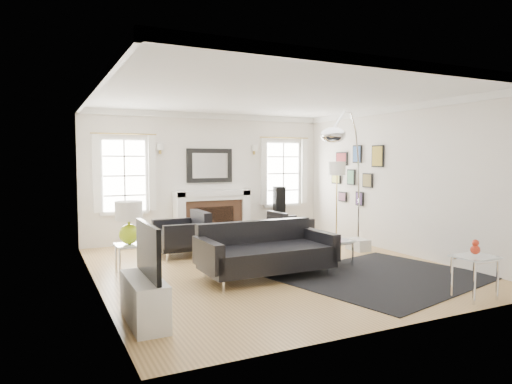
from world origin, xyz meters
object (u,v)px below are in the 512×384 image
armchair_left (184,235)px  gourd_lamp (129,220)px  arc_floor_lamp (348,178)px  sofa (265,252)px  fireplace (213,216)px  coffee_table (315,240)px  armchair_right (288,228)px

armchair_left → gourd_lamp: size_ratio=1.52×
armchair_left → arc_floor_lamp: arc_floor_lamp is taller
sofa → gourd_lamp: gourd_lamp is taller
armchair_left → gourd_lamp: 1.63m
fireplace → armchair_left: fireplace is taller
armchair_left → coffee_table: (1.81, -1.66, 0.03)m
fireplace → arc_floor_lamp: arc_floor_lamp is taller
fireplace → sofa: bearing=-96.3°
sofa → armchair_left: same height
fireplace → sofa: 3.28m
fireplace → arc_floor_lamp: bearing=-64.5°
armchair_right → arc_floor_lamp: arc_floor_lamp is taller
armchair_left → arc_floor_lamp: 3.17m
armchair_left → sofa: bearing=-72.0°
fireplace → sofa: fireplace is taller
fireplace → gourd_lamp: bearing=-134.4°
armchair_left → gourd_lamp: gourd_lamp is taller
sofa → arc_floor_lamp: bearing=9.7°
armchair_right → arc_floor_lamp: bearing=-89.3°
fireplace → gourd_lamp: 3.16m
sofa → coffee_table: bearing=17.5°
fireplace → gourd_lamp: size_ratio=2.57×
armchair_left → armchair_right: bearing=7.5°
armchair_left → arc_floor_lamp: bearing=-35.4°
sofa → gourd_lamp: size_ratio=3.13×
arc_floor_lamp → armchair_right: bearing=90.7°
sofa → coffee_table: size_ratio=2.13×
armchair_right → coffee_table: 2.06m
armchair_right → arc_floor_lamp: 2.34m
coffee_table → armchair_left: bearing=137.4°
sofa → armchair_left: size_ratio=2.06×
armchair_right → coffee_table: (-0.59, -1.98, 0.09)m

